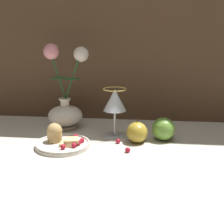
{
  "coord_description": "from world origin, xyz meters",
  "views": [
    {
      "loc": [
        0.19,
        -0.94,
        0.37
      ],
      "look_at": [
        0.08,
        0.04,
        0.1
      ],
      "focal_mm": 50.0,
      "sensor_mm": 36.0,
      "label": 1
    }
  ],
  "objects_px": {
    "plate_with_pastries": "(61,141)",
    "wine_glass": "(115,102)",
    "vase": "(65,103)",
    "apple_beside_vase": "(137,132)",
    "apple_near_glass": "(163,129)"
  },
  "relations": [
    {
      "from": "vase",
      "to": "plate_with_pastries",
      "type": "relative_size",
      "value": 1.79
    },
    {
      "from": "vase",
      "to": "apple_beside_vase",
      "type": "bearing_deg",
      "value": -24.95
    },
    {
      "from": "vase",
      "to": "plate_with_pastries",
      "type": "bearing_deg",
      "value": -80.27
    },
    {
      "from": "vase",
      "to": "wine_glass",
      "type": "height_order",
      "value": "vase"
    },
    {
      "from": "wine_glass",
      "to": "apple_beside_vase",
      "type": "height_order",
      "value": "wine_glass"
    },
    {
      "from": "vase",
      "to": "plate_with_pastries",
      "type": "distance_m",
      "value": 0.21
    },
    {
      "from": "plate_with_pastries",
      "to": "wine_glass",
      "type": "xyz_separation_m",
      "value": [
        0.16,
        0.12,
        0.11
      ]
    },
    {
      "from": "vase",
      "to": "apple_beside_vase",
      "type": "xyz_separation_m",
      "value": [
        0.27,
        -0.13,
        -0.06
      ]
    },
    {
      "from": "plate_with_pastries",
      "to": "apple_near_glass",
      "type": "bearing_deg",
      "value": 16.16
    },
    {
      "from": "apple_near_glass",
      "to": "wine_glass",
      "type": "bearing_deg",
      "value": 172.74
    },
    {
      "from": "wine_glass",
      "to": "apple_beside_vase",
      "type": "distance_m",
      "value": 0.13
    },
    {
      "from": "wine_glass",
      "to": "apple_beside_vase",
      "type": "xyz_separation_m",
      "value": [
        0.08,
        -0.05,
        -0.09
      ]
    },
    {
      "from": "plate_with_pastries",
      "to": "wine_glass",
      "type": "distance_m",
      "value": 0.22
    },
    {
      "from": "vase",
      "to": "wine_glass",
      "type": "distance_m",
      "value": 0.21
    },
    {
      "from": "plate_with_pastries",
      "to": "apple_beside_vase",
      "type": "distance_m",
      "value": 0.25
    }
  ]
}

